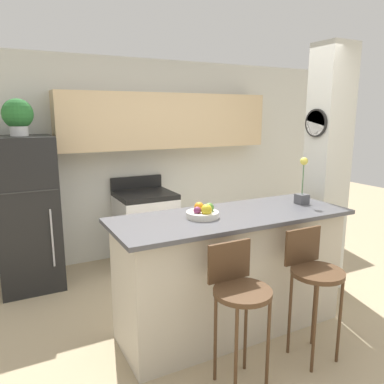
{
  "coord_description": "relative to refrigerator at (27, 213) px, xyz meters",
  "views": [
    {
      "loc": [
        -1.69,
        -2.54,
        1.86
      ],
      "look_at": [
        0.0,
        0.73,
        1.09
      ],
      "focal_mm": 35.0,
      "sensor_mm": 36.0,
      "label": 1
    }
  ],
  "objects": [
    {
      "name": "bar_stool_left",
      "position": [
        1.15,
        -2.34,
        -0.14
      ],
      "size": [
        0.4,
        0.4,
        1.0
      ],
      "color": "#4C331E",
      "rests_on": "ground_plane"
    },
    {
      "name": "orchid_vase",
      "position": [
        2.26,
        -1.72,
        0.36
      ],
      "size": [
        0.1,
        0.1,
        0.43
      ],
      "color": "#4C4C51",
      "rests_on": "counter_bar"
    },
    {
      "name": "stove_range",
      "position": [
        1.35,
        0.03,
        -0.36
      ],
      "size": [
        0.68,
        0.65,
        1.07
      ],
      "color": "white",
      "rests_on": "ground_plane"
    },
    {
      "name": "potted_plant_on_fridge",
      "position": [
        -0.0,
        0.0,
        1.03
      ],
      "size": [
        0.31,
        0.31,
        0.38
      ],
      "color": "silver",
      "rests_on": "refrigerator"
    },
    {
      "name": "refrigerator",
      "position": [
        0.0,
        0.0,
        0.0
      ],
      "size": [
        0.62,
        0.7,
        1.64
      ],
      "color": "black",
      "rests_on": "ground_plane"
    },
    {
      "name": "fruit_bowl",
      "position": [
        1.21,
        -1.71,
        0.27
      ],
      "size": [
        0.26,
        0.26,
        0.12
      ],
      "color": "silver",
      "rests_on": "counter_bar"
    },
    {
      "name": "bar_stool_right",
      "position": [
        1.82,
        -2.34,
        -0.14
      ],
      "size": [
        0.4,
        0.4,
        1.0
      ],
      "color": "#4C331E",
      "rests_on": "ground_plane"
    },
    {
      "name": "counter_bar",
      "position": [
        1.48,
        -1.73,
        -0.3
      ],
      "size": [
        2.05,
        0.77,
        1.04
      ],
      "color": "beige",
      "rests_on": "ground_plane"
    },
    {
      "name": "ground_plane",
      "position": [
        1.48,
        -1.73,
        -0.82
      ],
      "size": [
        14.0,
        14.0,
        0.0
      ],
      "primitive_type": "plane",
      "color": "tan"
    },
    {
      "name": "pillar_right",
      "position": [
        2.81,
        -1.48,
        0.46
      ],
      "size": [
        0.38,
        0.32,
        2.55
      ],
      "color": "silver",
      "rests_on": "ground_plane"
    },
    {
      "name": "wall_back",
      "position": [
        1.59,
        0.32,
        0.66
      ],
      "size": [
        5.6,
        0.38,
        2.55
      ],
      "color": "silver",
      "rests_on": "ground_plane"
    }
  ]
}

